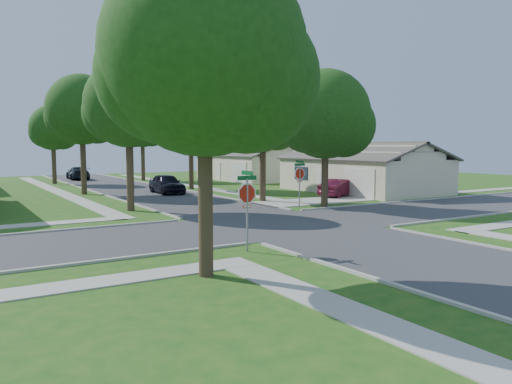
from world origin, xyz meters
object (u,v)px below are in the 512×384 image
object	(u,v)px
house_ne_near	(362,174)
house_ne_far	(252,166)
tree_sw_corner	(206,63)
car_driveway	(340,188)
stop_sign_ne	(300,176)
tree_w_far	(53,130)
tree_e_mid	(191,119)
tree_e_far	(143,127)
tree_w_near	(129,108)
car_curb_west	(78,173)
stop_sign_sw	(247,197)
car_curb_east	(167,184)
tree_e_near	(263,120)
tree_w_mid	(82,113)
tree_ne_corner	(326,118)

from	to	relation	value
house_ne_near	house_ne_far	xyz separation A→B (m)	(0.00, 18.00, 0.00)
tree_sw_corner	car_driveway	world-z (taller)	tree_sw_corner
stop_sign_ne	tree_w_far	distance (m)	30.96
tree_e_mid	tree_sw_corner	distance (m)	30.54
tree_e_mid	tree_e_far	bearing A→B (deg)	90.02
stop_sign_ne	car_driveway	world-z (taller)	stop_sign_ne
tree_w_near	house_ne_near	size ratio (longest dim) A/B	0.66
tree_w_far	car_curb_west	distance (m)	8.05
stop_sign_sw	car_curb_east	world-z (taller)	stop_sign_sw
tree_e_near	tree_w_near	size ratio (longest dim) A/B	0.92
stop_sign_sw	stop_sign_ne	size ratio (longest dim) A/B	1.00
tree_w_near	house_ne_far	bearing A→B (deg)	44.09
tree_w_mid	tree_sw_corner	bearing A→B (deg)	-95.70
tree_w_mid	car_curb_east	xyz separation A→B (m)	(5.84, -2.91, -5.69)
tree_e_mid	car_curb_west	world-z (taller)	tree_e_mid
stop_sign_ne	tree_w_far	world-z (taller)	tree_w_far
tree_w_far	house_ne_near	world-z (taller)	tree_w_far
tree_w_mid	house_ne_far	distance (m)	22.68
tree_w_far	tree_w_near	bearing A→B (deg)	-89.99
stop_sign_sw	car_curb_east	distance (m)	23.58
car_driveway	car_curb_east	size ratio (longest dim) A/B	0.88
tree_e_near	car_curb_west	size ratio (longest dim) A/B	1.61
tree_e_near	tree_sw_corner	size ratio (longest dim) A/B	0.87
tree_w_near	house_ne_near	distance (m)	21.24
tree_w_far	house_ne_far	world-z (taller)	tree_w_far
house_ne_far	car_driveway	xyz separation A→B (m)	(-4.49, -20.30, -0.83)
stop_sign_ne	house_ne_near	world-z (taller)	house_ne_near
stop_sign_sw	tree_ne_corner	world-z (taller)	tree_ne_corner
tree_ne_corner	house_ne_near	xyz separation A→B (m)	(9.63, 6.79, -4.08)
stop_sign_sw	tree_ne_corner	size ratio (longest dim) A/B	0.34
stop_sign_sw	car_curb_west	xyz separation A→B (m)	(3.50, 44.21, -1.28)
stop_sign_sw	tree_w_far	bearing A→B (deg)	89.93
house_ne_far	car_driveway	bearing A→B (deg)	-102.48
tree_e_near	tree_w_far	bearing A→B (deg)	110.61
tree_w_mid	house_ne_near	xyz separation A→B (m)	(20.63, -10.01, -4.97)
tree_e_near	house_ne_near	xyz separation A→B (m)	(11.24, 1.99, -4.13)
tree_e_mid	house_ne_far	size ratio (longest dim) A/B	0.68
tree_w_mid	stop_sign_ne	bearing A→B (deg)	-60.20
car_curb_west	tree_ne_corner	bearing A→B (deg)	105.48
car_curb_east	car_driveway	bearing A→B (deg)	-40.44
house_ne_far	car_driveway	size ratio (longest dim) A/B	3.27
stop_sign_sw	tree_e_mid	size ratio (longest dim) A/B	0.32
stop_sign_ne	tree_w_mid	distance (m)	19.31
tree_ne_corner	house_ne_near	bearing A→B (deg)	35.18
tree_w_far	tree_sw_corner	distance (m)	41.10
stop_sign_ne	tree_w_near	distance (m)	11.07
house_ne_far	tree_ne_corner	bearing A→B (deg)	-111.23
house_ne_near	tree_e_far	bearing A→B (deg)	116.03
tree_w_near	stop_sign_sw	bearing A→B (deg)	-90.23
house_ne_near	house_ne_far	world-z (taller)	same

